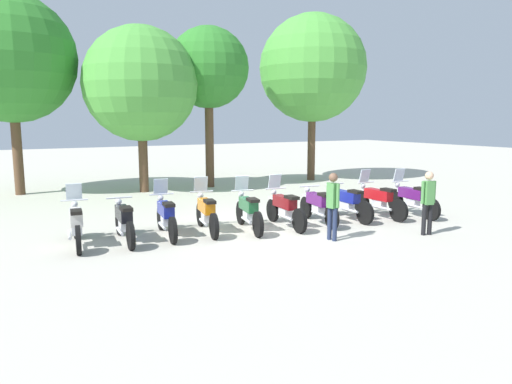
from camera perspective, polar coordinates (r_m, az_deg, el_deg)
The scene contains 17 objects.
ground_plane at distance 12.76m, azimuth 1.10°, elevation -4.29°, with size 80.00×80.00×0.00m, color #BCB7A8.
motorcycle_0 at distance 11.63m, azimuth -20.74°, elevation -3.54°, with size 0.65×2.19×1.37m.
motorcycle_1 at distance 11.66m, azimuth -15.55°, elevation -3.34°, with size 0.62×2.19×0.99m.
motorcycle_2 at distance 11.99m, azimuth -10.75°, elevation -2.78°, with size 0.67×2.18×1.37m.
motorcycle_3 at distance 12.26m, azimuth -5.98°, elevation -2.41°, with size 0.73×2.17×1.37m.
motorcycle_4 at distance 12.40m, azimuth -0.93°, elevation -2.23°, with size 0.75×2.17×1.37m.
motorcycle_5 at distance 12.81m, azimuth 3.45°, elevation -1.90°, with size 0.62×2.19×1.37m.
motorcycle_6 at distance 13.32m, azimuth 7.43°, elevation -1.61°, with size 0.71×2.18×0.99m.
motorcycle_7 at distance 13.98m, azimuth 10.79°, elevation -1.20°, with size 0.62×2.19×0.99m.
motorcycle_8 at distance 14.52m, azimuth 14.43°, elevation -0.90°, with size 0.62×2.19×1.37m.
motorcycle_9 at distance 15.04m, azimuth 18.17°, elevation -0.73°, with size 0.63×2.19×1.37m.
person_0 at distance 12.55m, azimuth 19.92°, elevation -0.73°, with size 0.41×0.26×1.60m.
person_1 at distance 11.41m, azimuth 9.18°, elevation -1.13°, with size 0.24×0.41×1.63m.
tree_0 at distance 20.38m, azimuth -27.36°, elevation 14.02°, with size 4.76×4.76×7.49m.
tree_1 at distance 19.37m, azimuth -13.66°, elevation 12.44°, with size 4.43×4.43×6.44m.
tree_2 at distance 20.43m, azimuth -5.72°, elevation 14.51°, with size 3.36×3.36×6.67m.
tree_3 at distance 22.86m, azimuth 6.82°, elevation 14.47°, with size 4.93×4.93×7.67m.
Camera 1 is at (-6.30, -10.72, 2.88)m, focal length 33.38 mm.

